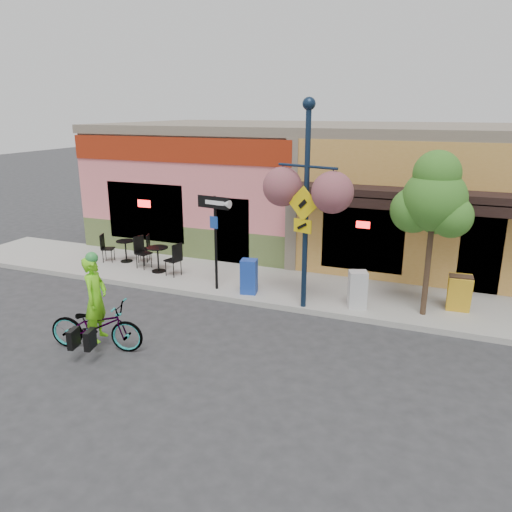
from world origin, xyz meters
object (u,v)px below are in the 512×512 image
(bicycle, at_px, (96,326))
(building, at_px, (351,187))
(one_way_sign, at_px, (216,243))
(street_tree, at_px, (431,235))
(lamp_post, at_px, (306,207))
(cyclist_rider, at_px, (97,310))
(newspaper_box_grey, at_px, (357,290))
(newspaper_box_blue, at_px, (249,276))

(bicycle, bearing_deg, building, -30.25)
(one_way_sign, xyz_separation_m, street_tree, (5.55, 0.28, 0.71))
(lamp_post, bearing_deg, cyclist_rider, -116.89)
(cyclist_rider, relative_size, newspaper_box_grey, 1.93)
(building, height_order, one_way_sign, building)
(lamp_post, height_order, newspaper_box_blue, lamp_post)
(cyclist_rider, distance_m, newspaper_box_grey, 6.32)
(cyclist_rider, height_order, street_tree, street_tree)
(building, height_order, bicycle, building)
(newspaper_box_grey, bearing_deg, newspaper_box_blue, 161.01)
(bicycle, xyz_separation_m, one_way_sign, (0.90, 4.02, 0.92))
(building, xyz_separation_m, cyclist_rider, (-3.24, -10.53, -1.32))
(building, xyz_separation_m, one_way_sign, (-2.39, -6.51, -0.78))
(building, bearing_deg, lamp_post, -87.85)
(lamp_post, distance_m, newspaper_box_blue, 2.71)
(cyclist_rider, xyz_separation_m, one_way_sign, (0.85, 4.02, 0.55))
(lamp_post, distance_m, newspaper_box_grey, 2.51)
(newspaper_box_blue, bearing_deg, building, 66.91)
(cyclist_rider, height_order, newspaper_box_blue, cyclist_rider)
(lamp_post, relative_size, street_tree, 1.27)
(building, relative_size, newspaper_box_blue, 19.07)
(one_way_sign, distance_m, newspaper_box_grey, 4.02)
(lamp_post, bearing_deg, street_tree, 28.70)
(street_tree, bearing_deg, one_way_sign, -177.13)
(bicycle, bearing_deg, street_tree, -69.22)
(bicycle, xyz_separation_m, lamp_post, (3.54, 3.68, 2.19))
(building, distance_m, cyclist_rider, 11.09)
(bicycle, xyz_separation_m, newspaper_box_grey, (4.83, 4.12, 0.08))
(newspaper_box_blue, distance_m, street_tree, 4.83)
(one_way_sign, height_order, street_tree, street_tree)
(newspaper_box_blue, height_order, street_tree, street_tree)
(building, relative_size, bicycle, 8.74)
(one_way_sign, xyz_separation_m, newspaper_box_blue, (0.98, 0.03, -0.84))
(bicycle, distance_m, newspaper_box_grey, 6.35)
(building, xyz_separation_m, lamp_post, (0.26, -6.85, 0.48))
(building, height_order, street_tree, building)
(bicycle, distance_m, one_way_sign, 4.22)
(lamp_post, relative_size, one_way_sign, 1.96)
(one_way_sign, relative_size, newspaper_box_grey, 2.76)
(building, xyz_separation_m, newspaper_box_blue, (-1.41, -6.48, -1.62))
(building, distance_m, street_tree, 6.99)
(bicycle, xyz_separation_m, cyclist_rider, (0.05, 0.00, 0.38))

